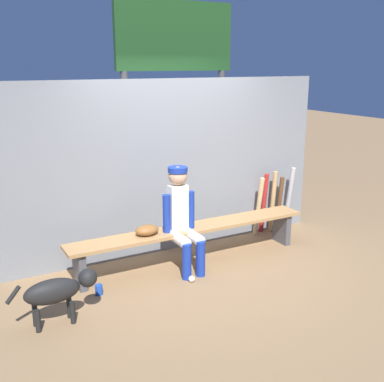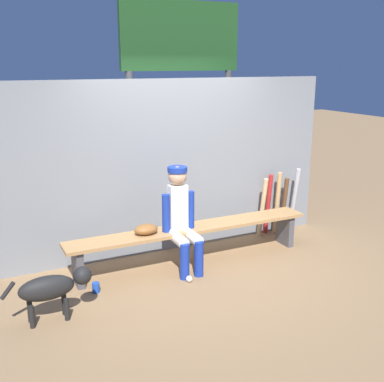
{
  "view_description": "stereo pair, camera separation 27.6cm",
  "coord_description": "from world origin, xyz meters",
  "px_view_note": "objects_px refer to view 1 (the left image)",
  "views": [
    {
      "loc": [
        -2.63,
        -4.76,
        2.38
      ],
      "look_at": [
        0.0,
        0.0,
        0.91
      ],
      "focal_mm": 44.42,
      "sensor_mm": 36.0,
      "label": 1
    },
    {
      "loc": [
        -2.38,
        -4.89,
        2.38
      ],
      "look_at": [
        0.0,
        0.0,
        0.91
      ],
      "focal_mm": 44.42,
      "sensor_mm": 36.0,
      "label": 2
    }
  ],
  "objects_px": {
    "bat_wood_dark": "(279,204)",
    "cup_on_bench": "(170,225)",
    "dog": "(58,291)",
    "bat_wood_tan": "(273,202)",
    "scoreboard": "(179,61)",
    "player_seated": "(182,216)",
    "bat_aluminum_red": "(264,203)",
    "bat_aluminum_silver": "(289,199)",
    "baseball_glove": "(147,230)",
    "dugout_bench": "(192,234)",
    "bat_wood_natural": "(259,207)",
    "baseball": "(192,279)",
    "cup_on_ground": "(99,290)"
  },
  "relations": [
    {
      "from": "bat_wood_dark",
      "to": "cup_on_ground",
      "type": "bearing_deg",
      "value": -167.31
    },
    {
      "from": "dog",
      "to": "bat_wood_tan",
      "type": "bearing_deg",
      "value": 17.26
    },
    {
      "from": "bat_wood_natural",
      "to": "dog",
      "type": "height_order",
      "value": "bat_wood_natural"
    },
    {
      "from": "bat_wood_dark",
      "to": "cup_on_bench",
      "type": "xyz_separation_m",
      "value": [
        -1.93,
        -0.35,
        0.11
      ]
    },
    {
      "from": "bat_wood_dark",
      "to": "bat_wood_natural",
      "type": "bearing_deg",
      "value": -174.76
    },
    {
      "from": "baseball_glove",
      "to": "cup_on_ground",
      "type": "xyz_separation_m",
      "value": [
        -0.68,
        -0.27,
        -0.47
      ]
    },
    {
      "from": "baseball",
      "to": "dog",
      "type": "distance_m",
      "value": 1.54
    },
    {
      "from": "bat_aluminum_silver",
      "to": "cup_on_bench",
      "type": "bearing_deg",
      "value": -171.1
    },
    {
      "from": "dugout_bench",
      "to": "cup_on_ground",
      "type": "distance_m",
      "value": 1.34
    },
    {
      "from": "dugout_bench",
      "to": "baseball_glove",
      "type": "distance_m",
      "value": 0.61
    },
    {
      "from": "baseball",
      "to": "cup_on_ground",
      "type": "height_order",
      "value": "cup_on_ground"
    },
    {
      "from": "bat_wood_tan",
      "to": "cup_on_ground",
      "type": "bearing_deg",
      "value": -166.94
    },
    {
      "from": "baseball_glove",
      "to": "cup_on_ground",
      "type": "height_order",
      "value": "baseball_glove"
    },
    {
      "from": "bat_wood_tan",
      "to": "dugout_bench",
      "type": "bearing_deg",
      "value": -165.9
    },
    {
      "from": "player_seated",
      "to": "cup_on_bench",
      "type": "bearing_deg",
      "value": 117.98
    },
    {
      "from": "player_seated",
      "to": "baseball",
      "type": "distance_m",
      "value": 0.73
    },
    {
      "from": "bat_aluminum_red",
      "to": "cup_on_bench",
      "type": "distance_m",
      "value": 1.75
    },
    {
      "from": "baseball_glove",
      "to": "baseball",
      "type": "height_order",
      "value": "baseball_glove"
    },
    {
      "from": "cup_on_bench",
      "to": "dog",
      "type": "relative_size",
      "value": 0.13
    },
    {
      "from": "bat_aluminum_red",
      "to": "bat_aluminum_silver",
      "type": "xyz_separation_m",
      "value": [
        0.39,
        -0.07,
        0.03
      ]
    },
    {
      "from": "player_seated",
      "to": "baseball_glove",
      "type": "height_order",
      "value": "player_seated"
    },
    {
      "from": "bat_wood_tan",
      "to": "cup_on_bench",
      "type": "bearing_deg",
      "value": -169.44
    },
    {
      "from": "bat_wood_tan",
      "to": "player_seated",
      "type": "bearing_deg",
      "value": -164.02
    },
    {
      "from": "baseball_glove",
      "to": "baseball",
      "type": "xyz_separation_m",
      "value": [
        0.32,
        -0.48,
        -0.49
      ]
    },
    {
      "from": "cup_on_bench",
      "to": "dog",
      "type": "xyz_separation_m",
      "value": [
        -1.5,
        -0.69,
        -0.18
      ]
    },
    {
      "from": "player_seated",
      "to": "baseball_glove",
      "type": "xyz_separation_m",
      "value": [
        -0.41,
        0.11,
        -0.14
      ]
    },
    {
      "from": "baseball_glove",
      "to": "bat_wood_tan",
      "type": "height_order",
      "value": "bat_wood_tan"
    },
    {
      "from": "bat_wood_dark",
      "to": "baseball",
      "type": "height_order",
      "value": "bat_wood_dark"
    },
    {
      "from": "scoreboard",
      "to": "player_seated",
      "type": "bearing_deg",
      "value": -116.54
    },
    {
      "from": "dog",
      "to": "baseball_glove",
      "type": "bearing_deg",
      "value": 28.56
    },
    {
      "from": "bat_wood_tan",
      "to": "scoreboard",
      "type": "bearing_deg",
      "value": 130.16
    },
    {
      "from": "dugout_bench",
      "to": "player_seated",
      "type": "distance_m",
      "value": 0.36
    },
    {
      "from": "cup_on_bench",
      "to": "scoreboard",
      "type": "bearing_deg",
      "value": 58.53
    },
    {
      "from": "baseball_glove",
      "to": "bat_aluminum_silver",
      "type": "height_order",
      "value": "bat_aluminum_silver"
    },
    {
      "from": "dugout_bench",
      "to": "bat_wood_tan",
      "type": "bearing_deg",
      "value": 14.1
    },
    {
      "from": "bat_wood_natural",
      "to": "player_seated",
      "type": "bearing_deg",
      "value": -162.2
    },
    {
      "from": "bat_wood_tan",
      "to": "dog",
      "type": "xyz_separation_m",
      "value": [
        -3.31,
        -1.03,
        -0.12
      ]
    },
    {
      "from": "bat_aluminum_silver",
      "to": "baseball",
      "type": "xyz_separation_m",
      "value": [
        -2.09,
        -0.86,
        -0.44
      ]
    },
    {
      "from": "bat_wood_natural",
      "to": "scoreboard",
      "type": "height_order",
      "value": "scoreboard"
    },
    {
      "from": "baseball_glove",
      "to": "scoreboard",
      "type": "bearing_deg",
      "value": 51.03
    },
    {
      "from": "baseball_glove",
      "to": "bat_aluminum_silver",
      "type": "xyz_separation_m",
      "value": [
        2.41,
        0.38,
        -0.05
      ]
    },
    {
      "from": "bat_wood_tan",
      "to": "bat_wood_dark",
      "type": "height_order",
      "value": "bat_wood_tan"
    },
    {
      "from": "bat_aluminum_silver",
      "to": "dog",
      "type": "relative_size",
      "value": 1.12
    },
    {
      "from": "bat_aluminum_silver",
      "to": "dog",
      "type": "bearing_deg",
      "value": -164.17
    },
    {
      "from": "dugout_bench",
      "to": "baseball",
      "type": "height_order",
      "value": "dugout_bench"
    },
    {
      "from": "player_seated",
      "to": "bat_aluminum_silver",
      "type": "bearing_deg",
      "value": 13.55
    },
    {
      "from": "bat_wood_natural",
      "to": "bat_aluminum_silver",
      "type": "relative_size",
      "value": 0.92
    },
    {
      "from": "baseball",
      "to": "cup_on_bench",
      "type": "relative_size",
      "value": 0.67
    },
    {
      "from": "baseball_glove",
      "to": "bat_wood_dark",
      "type": "relative_size",
      "value": 0.34
    },
    {
      "from": "baseball_glove",
      "to": "bat_wood_tan",
      "type": "relative_size",
      "value": 0.31
    }
  ]
}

